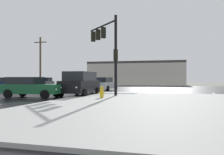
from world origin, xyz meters
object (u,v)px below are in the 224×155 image
at_px(suv_black, 80,83).
at_px(sedan_green, 31,87).
at_px(utility_pole_far, 40,61).
at_px(sedan_red, 82,83).
at_px(sedan_grey, 40,82).
at_px(fire_hydrant, 102,92).
at_px(sedan_silver, 104,84).
at_px(sedan_navy, 9,83).
at_px(traffic_signal_mast, 107,43).

bearing_deg(suv_black, sedan_green, -49.46).
bearing_deg(sedan_green, utility_pole_far, 119.18).
height_order(sedan_red, sedan_grey, same).
bearing_deg(sedan_grey, fire_hydrant, 127.08).
bearing_deg(sedan_grey, sedan_silver, 145.09).
height_order(suv_black, sedan_grey, suv_black).
bearing_deg(sedan_navy, sedan_grey, -95.88).
bearing_deg(utility_pole_far, sedan_navy, -90.97).
distance_m(suv_black, sedan_grey, 20.04).
distance_m(sedan_green, suv_black, 3.99).
height_order(traffic_signal_mast, sedan_red, traffic_signal_mast).
height_order(sedan_navy, sedan_grey, same).
distance_m(traffic_signal_mast, sedan_green, 7.12).
xyz_separation_m(suv_black, sedan_red, (-5.82, 14.30, -0.24)).
height_order(fire_hydrant, sedan_navy, sedan_navy).
bearing_deg(suv_black, traffic_signal_mast, 110.35).
relative_size(fire_hydrant, suv_black, 0.16).
relative_size(suv_black, sedan_red, 1.07).
bearing_deg(suv_black, sedan_silver, -179.10).
bearing_deg(sedan_red, sedan_green, 9.67).
distance_m(suv_black, sedan_silver, 7.58).
xyz_separation_m(traffic_signal_mast, fire_hydrant, (0.68, -3.49, -3.97)).
bearing_deg(sedan_navy, sedan_red, -144.73).
xyz_separation_m(fire_hydrant, sedan_red, (-8.57, 16.98, 0.32)).
bearing_deg(fire_hydrant, suv_black, 135.74).
bearing_deg(sedan_green, sedan_silver, 74.41).
bearing_deg(suv_black, fire_hydrant, 44.53).
xyz_separation_m(sedan_green, sedan_silver, (2.69, 10.22, 0.00)).
bearing_deg(traffic_signal_mast, sedan_red, -12.92).
bearing_deg(traffic_signal_mast, utility_pole_far, 3.51).
distance_m(sedan_navy, sedan_grey, 6.99).
height_order(sedan_navy, utility_pole_far, utility_pole_far).
distance_m(sedan_navy, utility_pole_far, 8.04).
distance_m(sedan_green, sedan_grey, 20.45).
bearing_deg(traffic_signal_mast, sedan_navy, 21.86).
relative_size(sedan_red, sedan_grey, 0.98).
relative_size(traffic_signal_mast, sedan_grey, 1.37).
relative_size(sedan_green, sedan_navy, 0.98).
relative_size(sedan_silver, sedan_navy, 0.99).
distance_m(sedan_red, sedan_grey, 7.47).
height_order(suv_black, sedan_navy, suv_black).
distance_m(fire_hydrant, sedan_grey, 23.86).
bearing_deg(sedan_navy, traffic_signal_mast, 151.11).
height_order(sedan_green, sedan_silver, same).
distance_m(sedan_green, sedan_silver, 10.57).
xyz_separation_m(traffic_signal_mast, sedan_navy, (-15.56, 7.22, -3.65)).
xyz_separation_m(sedan_green, sedan_red, (-2.85, 16.95, 0.00)).
height_order(sedan_green, utility_pole_far, utility_pole_far).
bearing_deg(fire_hydrant, sedan_silver, 106.45).
bearing_deg(sedan_red, suv_black, 22.26).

